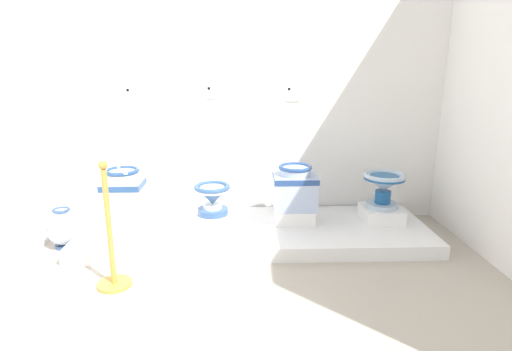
# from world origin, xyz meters

# --- Properties ---
(wall_back) EXTENTS (3.98, 0.06, 3.01)m
(wall_back) POSITION_xyz_m (1.89, 3.09, 1.51)
(wall_back) COLOR white
(wall_back) RESTS_ON ground_plane
(display_platform) EXTENTS (3.15, 1.04, 0.12)m
(display_platform) POSITION_xyz_m (1.89, 2.52, 0.06)
(display_platform) COLOR white
(display_platform) RESTS_ON ground_plane
(plinth_block_central_ornate) EXTENTS (0.32, 0.39, 0.10)m
(plinth_block_central_ornate) POSITION_xyz_m (0.72, 2.48, 0.17)
(plinth_block_central_ornate) COLOR white
(plinth_block_central_ornate) RESTS_ON display_platform
(antique_toilet_central_ornate) EXTENTS (0.34, 0.31, 0.46)m
(antique_toilet_central_ornate) POSITION_xyz_m (0.72, 2.48, 0.46)
(antique_toilet_central_ornate) COLOR silver
(antique_toilet_central_ornate) RESTS_ON plinth_block_central_ornate
(plinth_block_rightmost) EXTENTS (0.28, 0.34, 0.14)m
(plinth_block_rightmost) POSITION_xyz_m (1.50, 2.47, 0.19)
(plinth_block_rightmost) COLOR white
(plinth_block_rightmost) RESTS_ON display_platform
(antique_toilet_rightmost) EXTENTS (0.32, 0.32, 0.27)m
(antique_toilet_rightmost) POSITION_xyz_m (1.50, 2.47, 0.43)
(antique_toilet_rightmost) COLOR #395F98
(antique_toilet_rightmost) RESTS_ON plinth_block_rightmost
(plinth_block_pale_glazed) EXTENTS (0.36, 0.29, 0.13)m
(plinth_block_pale_glazed) POSITION_xyz_m (2.26, 2.62, 0.19)
(plinth_block_pale_glazed) COLOR white
(plinth_block_pale_glazed) RESTS_ON display_platform
(antique_toilet_pale_glazed) EXTENTS (0.40, 0.33, 0.41)m
(antique_toilet_pale_glazed) POSITION_xyz_m (2.26, 2.62, 0.47)
(antique_toilet_pale_glazed) COLOR #ABBEE2
(antique_toilet_pale_glazed) RESTS_ON plinth_block_pale_glazed
(plinth_block_slender_white) EXTENTS (0.36, 0.35, 0.13)m
(plinth_block_slender_white) POSITION_xyz_m (3.09, 2.61, 0.19)
(plinth_block_slender_white) COLOR white
(plinth_block_slender_white) RESTS_ON display_platform
(antique_toilet_slender_white) EXTENTS (0.39, 0.39, 0.33)m
(antique_toilet_slender_white) POSITION_xyz_m (3.09, 2.61, 0.48)
(antique_toilet_slender_white) COLOR #A8BED6
(antique_toilet_slender_white) RESTS_ON plinth_block_slender_white
(info_placard_first) EXTENTS (0.14, 0.01, 0.13)m
(info_placard_first) POSITION_xyz_m (0.71, 3.06, 1.29)
(info_placard_first) COLOR white
(info_placard_second) EXTENTS (0.12, 0.01, 0.12)m
(info_placard_second) POSITION_xyz_m (1.49, 3.06, 1.30)
(info_placard_second) COLOR white
(info_placard_third) EXTENTS (0.14, 0.01, 0.15)m
(info_placard_third) POSITION_xyz_m (2.28, 3.06, 1.29)
(info_placard_third) COLOR white
(decorative_vase_companion) EXTENTS (0.26, 0.26, 0.36)m
(decorative_vase_companion) POSITION_xyz_m (0.20, 2.38, 0.15)
(decorative_vase_companion) COLOR #314D7F
(decorative_vase_companion) RESTS_ON ground_plane
(stanchion_post_near_left) EXTENTS (0.25, 0.25, 0.94)m
(stanchion_post_near_left) POSITION_xyz_m (0.83, 1.70, 0.28)
(stanchion_post_near_left) COLOR gold
(stanchion_post_near_left) RESTS_ON ground_plane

